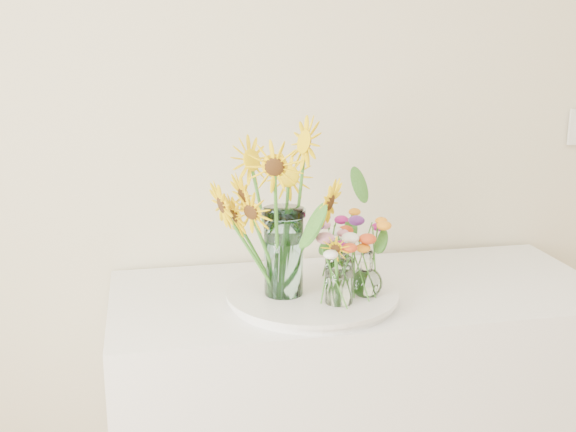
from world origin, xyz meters
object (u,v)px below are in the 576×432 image
Objects in this scene: counter at (356,429)px; mason_jar at (284,252)px; small_vase_b at (366,274)px; tray at (312,297)px; small_vase_c at (338,259)px; small_vase_a at (339,282)px.

mason_jar is (-0.23, -0.07, 0.60)m from counter.
small_vase_b is at bearing -12.93° from mason_jar.
tray is 3.96× the size of small_vase_c.
small_vase_b reaches higher than tray.
mason_jar reaches higher than small_vase_c.
tray is 3.53× the size of small_vase_a.
tray is 0.16m from small_vase_c.
small_vase_c is (0.18, 0.11, -0.07)m from mason_jar.
counter is 10.91× the size of small_vase_b.
counter is 0.57m from small_vase_a.
small_vase_a is at bearing -35.56° from mason_jar.
small_vase_b is (-0.02, -0.12, 0.54)m from counter.
mason_jar is 0.17m from small_vase_a.
counter is at bearing 56.71° from small_vase_a.
small_vase_c reaches higher than counter.
small_vase_c is (-0.06, 0.03, 0.53)m from counter.
counter is 0.54m from small_vase_c.
small_vase_b is at bearing -20.38° from tray.
small_vase_a is (0.13, -0.09, -0.06)m from mason_jar.
small_vase_a is (-0.11, -0.16, 0.54)m from counter.
small_vase_a is 1.12× the size of small_vase_c.
tray is 0.13m from small_vase_a.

